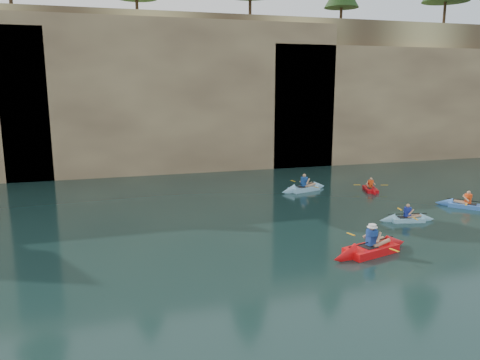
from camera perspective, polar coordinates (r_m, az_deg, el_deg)
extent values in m
plane|color=black|center=(14.33, 0.63, -15.16)|extent=(160.00, 160.00, 0.00)
cube|color=#CAB97B|center=(42.39, -11.71, 10.72)|extent=(70.00, 16.00, 12.00)
cube|color=tan|center=(35.31, -7.30, 10.25)|extent=(24.00, 2.40, 11.40)
cube|color=tan|center=(43.37, 20.13, 8.84)|extent=(26.00, 2.40, 9.84)
cube|color=black|center=(34.51, -16.83, 2.99)|extent=(3.50, 1.00, 3.20)
cube|color=black|center=(37.09, 5.34, 5.01)|extent=(5.00, 1.00, 4.50)
cube|color=red|center=(19.03, 15.68, -8.14)|extent=(3.15, 1.69, 0.34)
cone|color=red|center=(20.05, 18.44, -7.29)|extent=(1.26, 1.14, 0.90)
cone|color=red|center=(18.06, 12.59, -9.06)|extent=(1.26, 1.14, 0.90)
cube|color=black|center=(18.87, 15.39, -7.83)|extent=(0.68, 0.69, 0.04)
cube|color=navy|center=(18.87, 15.76, -6.78)|extent=(0.44, 0.34, 0.57)
sphere|color=tan|center=(18.75, 15.83, -5.59)|extent=(0.24, 0.24, 0.24)
cylinder|color=black|center=(18.93, 15.73, -7.25)|extent=(2.32, 0.66, 0.04)
cube|color=#F9AC14|center=(19.64, 13.37, -6.44)|extent=(0.19, 0.43, 0.02)
cube|color=#F9AC14|center=(18.25, 18.28, -8.11)|extent=(0.19, 0.43, 0.02)
cylinder|color=white|center=(18.74, 15.83, -5.46)|extent=(0.41, 0.41, 0.11)
cube|color=#90D2F1|center=(23.88, 19.69, -4.50)|extent=(2.20, 1.09, 0.24)
cone|color=#90D2F1|center=(24.30, 21.83, -4.38)|extent=(0.86, 0.79, 0.65)
cone|color=#90D2F1|center=(23.48, 17.48, -4.62)|extent=(0.86, 0.79, 0.65)
cube|color=black|center=(23.79, 19.38, -4.31)|extent=(0.62, 0.51, 0.04)
cube|color=#1C2C9C|center=(23.79, 19.75, -3.71)|extent=(0.33, 0.25, 0.44)
sphere|color=tan|center=(23.71, 19.80, -2.97)|extent=(0.18, 0.18, 0.18)
cylinder|color=black|center=(23.81, 19.73, -3.90)|extent=(1.90, 0.42, 0.04)
cube|color=#F9AC14|center=(24.57, 18.90, -3.37)|extent=(0.16, 0.43, 0.02)
cube|color=#F9AC14|center=(23.06, 20.62, -4.45)|extent=(0.16, 0.43, 0.02)
cube|color=red|center=(29.99, 15.62, -1.06)|extent=(1.34, 2.28, 0.23)
cone|color=red|center=(30.97, 15.20, -0.64)|extent=(0.85, 0.94, 0.63)
cone|color=red|center=(29.02, 16.07, -1.50)|extent=(0.85, 0.94, 0.63)
cube|color=black|center=(29.83, 15.69, -0.96)|extent=(0.55, 0.65, 0.04)
cube|color=#FA4A15|center=(29.93, 15.65, -0.45)|extent=(0.27, 0.33, 0.42)
sphere|color=tan|center=(29.87, 15.68, 0.12)|extent=(0.18, 0.18, 0.18)
cylinder|color=black|center=(29.94, 15.64, -0.58)|extent=(0.65, 1.77, 0.04)
cube|color=#F9AC14|center=(29.76, 14.08, -0.57)|extent=(0.42, 0.21, 0.02)
cube|color=#F9AC14|center=(30.14, 17.18, -0.59)|extent=(0.42, 0.21, 0.02)
cube|color=#8DC9EC|center=(29.16, 7.81, -1.03)|extent=(2.80, 1.55, 0.29)
cone|color=#8DC9EC|center=(29.98, 9.63, -0.74)|extent=(1.13, 1.03, 0.80)
cone|color=#8DC9EC|center=(28.37, 5.88, -1.33)|extent=(1.13, 1.03, 0.80)
cube|color=black|center=(29.04, 7.59, -0.84)|extent=(0.67, 0.63, 0.04)
cube|color=#1A4592|center=(29.07, 7.83, -0.21)|extent=(0.41, 0.33, 0.53)
sphere|color=tan|center=(29.00, 7.85, 0.54)|extent=(0.22, 0.22, 0.22)
cylinder|color=black|center=(29.10, 7.82, -0.48)|extent=(2.27, 0.70, 0.04)
cube|color=#F9AC14|center=(29.91, 6.48, -0.12)|extent=(0.20, 0.43, 0.02)
cube|color=#F9AC14|center=(28.31, 9.25, -0.86)|extent=(0.20, 0.43, 0.02)
cube|color=#4079D9|center=(27.70, 25.99, -2.82)|extent=(2.23, 2.35, 0.26)
cone|color=#4079D9|center=(27.81, 23.57, -2.55)|extent=(1.11, 1.13, 0.70)
cube|color=black|center=(27.67, 26.32, -2.65)|extent=(0.69, 0.70, 0.04)
cube|color=#FF4A15|center=(27.62, 26.06, -2.07)|extent=(0.37, 0.37, 0.47)
sphere|color=tan|center=(27.55, 26.12, -1.39)|extent=(0.20, 0.20, 0.20)
cylinder|color=black|center=(27.64, 26.04, -2.28)|extent=(1.42, 1.55, 0.04)
cube|color=#F9AC14|center=(26.73, 25.85, -2.70)|extent=(0.36, 0.34, 0.02)
cube|color=#F9AC14|center=(28.55, 26.22, -1.88)|extent=(0.36, 0.34, 0.02)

